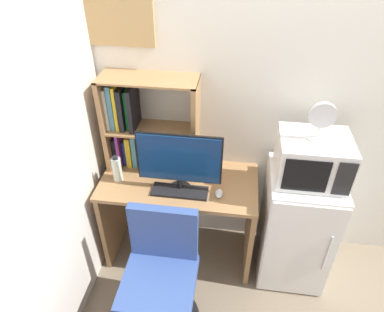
# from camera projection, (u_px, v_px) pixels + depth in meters

# --- Properties ---
(desk) EXTENTS (1.14, 0.57, 0.78)m
(desk) POSITION_uv_depth(u_px,v_px,m) (180.00, 205.00, 2.68)
(desk) COLOR #997047
(desk) RESTS_ON ground_plane
(hutch_bookshelf) EXTENTS (0.67, 0.26, 0.71)m
(hutch_bookshelf) POSITION_uv_depth(u_px,v_px,m) (137.00, 122.00, 2.48)
(hutch_bookshelf) COLOR #997047
(hutch_bookshelf) RESTS_ON desk
(monitor) EXTENTS (0.57, 0.16, 0.46)m
(monitor) POSITION_uv_depth(u_px,v_px,m) (179.00, 160.00, 2.30)
(monitor) COLOR black
(monitor) RESTS_ON desk
(keyboard) EXTENTS (0.39, 0.13, 0.02)m
(keyboard) POSITION_uv_depth(u_px,v_px,m) (180.00, 191.00, 2.42)
(keyboard) COLOR black
(keyboard) RESTS_ON desk
(computer_mouse) EXTENTS (0.05, 0.09, 0.03)m
(computer_mouse) POSITION_uv_depth(u_px,v_px,m) (219.00, 194.00, 2.39)
(computer_mouse) COLOR silver
(computer_mouse) RESTS_ON desk
(water_bottle) EXTENTS (0.07, 0.07, 0.20)m
(water_bottle) POSITION_uv_depth(u_px,v_px,m) (117.00, 169.00, 2.49)
(water_bottle) COLOR silver
(water_bottle) RESTS_ON desk
(mini_fridge) EXTENTS (0.49, 0.54, 0.93)m
(mini_fridge) POSITION_uv_depth(u_px,v_px,m) (296.00, 226.00, 2.59)
(mini_fridge) COLOR white
(mini_fridge) RESTS_ON ground_plane
(microwave) EXTENTS (0.45, 0.38, 0.30)m
(microwave) POSITION_uv_depth(u_px,v_px,m) (312.00, 159.00, 2.23)
(microwave) COLOR silver
(microwave) RESTS_ON mini_fridge
(desk_fan) EXTENTS (0.16, 0.11, 0.25)m
(desk_fan) POSITION_uv_depth(u_px,v_px,m) (321.00, 119.00, 2.05)
(desk_fan) COLOR silver
(desk_fan) RESTS_ON microwave
(desk_chair) EXTENTS (0.54, 0.54, 0.90)m
(desk_chair) POSITION_uv_depth(u_px,v_px,m) (161.00, 281.00, 2.30)
(desk_chair) COLOR black
(desk_chair) RESTS_ON ground_plane
(wall_corkboard) EXTENTS (0.58, 0.02, 0.44)m
(wall_corkboard) POSITION_uv_depth(u_px,v_px,m) (108.00, 10.00, 2.16)
(wall_corkboard) COLOR tan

